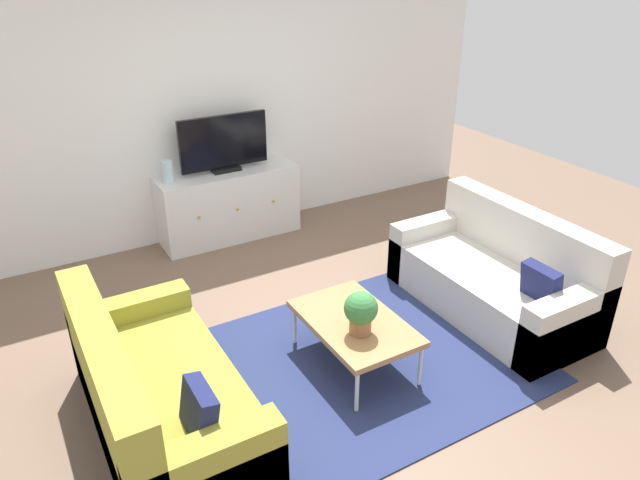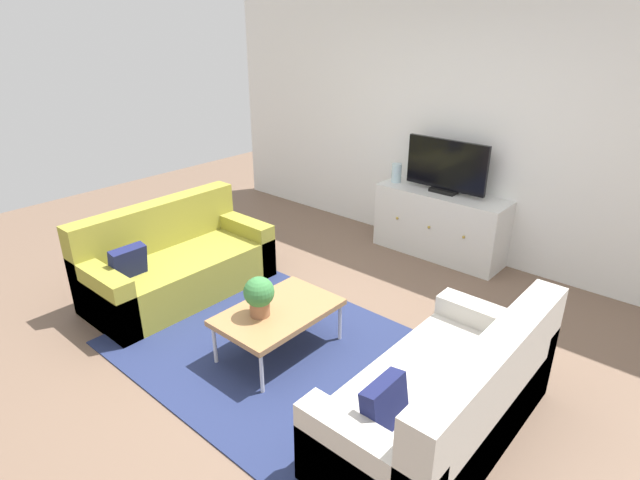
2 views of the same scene
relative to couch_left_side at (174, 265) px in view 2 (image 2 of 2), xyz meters
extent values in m
plane|color=brown|center=(1.44, 0.10, -0.28)|extent=(10.00, 10.00, 0.00)
cube|color=white|center=(1.44, 2.65, 1.07)|extent=(6.40, 0.12, 2.70)
cube|color=navy|center=(1.44, -0.05, -0.27)|extent=(2.50, 1.90, 0.01)
cube|color=olive|center=(0.09, 0.00, -0.08)|extent=(0.82, 1.69, 0.40)
cube|color=olive|center=(-0.23, 0.00, 0.14)|extent=(0.20, 1.69, 0.84)
cube|color=olive|center=(0.09, 0.76, 0.00)|extent=(0.82, 0.18, 0.55)
cube|color=olive|center=(0.09, -0.75, 0.00)|extent=(0.82, 0.18, 0.55)
cube|color=#191E4C|center=(0.14, -0.51, 0.25)|extent=(0.15, 0.30, 0.31)
cube|color=beige|center=(2.79, 0.00, -0.08)|extent=(0.82, 1.69, 0.40)
cube|color=beige|center=(3.10, 0.00, 0.14)|extent=(0.20, 1.69, 0.84)
cube|color=beige|center=(2.79, 0.76, 0.00)|extent=(0.82, 0.18, 0.55)
cube|color=beige|center=(2.79, -0.75, 0.00)|extent=(0.82, 0.18, 0.55)
cube|color=#191E4C|center=(2.74, -0.51, 0.25)|extent=(0.15, 0.30, 0.31)
cube|color=#A37547|center=(1.44, -0.03, 0.08)|extent=(0.60, 0.93, 0.04)
cylinder|color=silver|center=(1.18, -0.46, -0.11)|extent=(0.03, 0.03, 0.33)
cylinder|color=silver|center=(1.70, -0.46, -0.11)|extent=(0.03, 0.03, 0.33)
cylinder|color=silver|center=(1.18, 0.39, -0.11)|extent=(0.03, 0.03, 0.33)
cylinder|color=silver|center=(1.70, 0.39, -0.11)|extent=(0.03, 0.03, 0.33)
cylinder|color=#936042|center=(1.39, -0.18, 0.16)|extent=(0.15, 0.15, 0.11)
sphere|color=#387A3D|center=(1.39, -0.18, 0.30)|extent=(0.23, 0.23, 0.23)
cube|color=silver|center=(1.48, 2.37, 0.08)|extent=(1.41, 0.44, 0.72)
sphere|color=#B79338|center=(1.08, 2.14, 0.12)|extent=(0.03, 0.03, 0.03)
sphere|color=#B79338|center=(1.48, 2.14, 0.12)|extent=(0.03, 0.03, 0.03)
sphere|color=#B79338|center=(1.87, 2.14, 0.12)|extent=(0.03, 0.03, 0.03)
cube|color=black|center=(1.48, 2.39, 0.46)|extent=(0.28, 0.16, 0.04)
cube|color=black|center=(1.48, 2.39, 0.74)|extent=(0.89, 0.04, 0.52)
cylinder|color=silver|center=(0.89, 2.37, 0.54)|extent=(0.11, 0.11, 0.21)
camera|label=1|loc=(-0.50, -2.90, 2.47)|focal=33.22mm
camera|label=2|loc=(3.89, -2.35, 2.16)|focal=28.77mm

